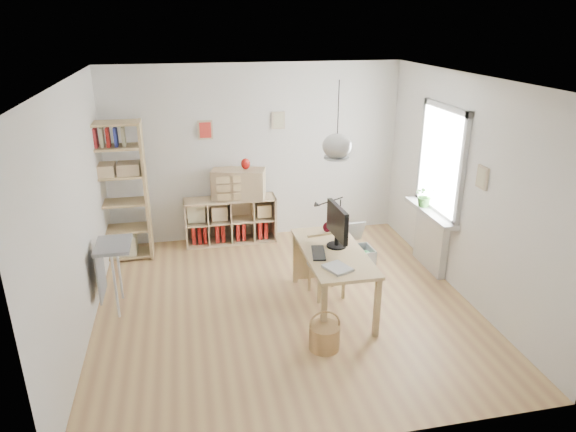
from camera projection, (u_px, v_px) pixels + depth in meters
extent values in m
plane|color=tan|center=(285.00, 305.00, 6.31)|extent=(4.50, 4.50, 0.00)
plane|color=white|center=(256.00, 153.00, 7.88)|extent=(4.50, 0.00, 4.50)
plane|color=white|center=(345.00, 302.00, 3.77)|extent=(4.50, 0.00, 4.50)
plane|color=white|center=(76.00, 216.00, 5.40)|extent=(0.00, 4.50, 4.50)
plane|color=white|center=(465.00, 189.00, 6.25)|extent=(0.00, 4.50, 4.50)
plane|color=white|center=(284.00, 79.00, 5.34)|extent=(4.50, 4.50, 0.00)
cylinder|color=black|center=(338.00, 113.00, 5.43)|extent=(0.01, 0.01, 0.68)
ellipsoid|color=silver|center=(337.00, 146.00, 5.56)|extent=(0.32, 0.32, 0.27)
cube|color=white|center=(443.00, 160.00, 6.72)|extent=(0.03, 1.00, 1.30)
cube|color=silver|center=(462.00, 172.00, 6.23)|extent=(0.06, 0.08, 1.46)
cube|color=silver|center=(423.00, 151.00, 7.21)|extent=(0.06, 0.08, 1.46)
cube|color=silver|center=(447.00, 108.00, 6.47)|extent=(0.06, 1.16, 0.08)
cube|color=silver|center=(435.00, 210.00, 6.97)|extent=(0.06, 1.16, 0.08)
cube|color=silver|center=(431.00, 241.00, 7.13)|extent=(0.10, 0.80, 0.80)
cube|color=silver|center=(430.00, 212.00, 6.97)|extent=(0.22, 1.20, 0.06)
cube|color=tan|center=(333.00, 252.00, 6.02)|extent=(0.70, 1.50, 0.04)
cube|color=tan|center=(324.00, 314.00, 5.46)|extent=(0.06, 0.06, 0.71)
cube|color=tan|center=(295.00, 258.00, 6.73)|extent=(0.06, 0.06, 0.71)
cube|color=tan|center=(377.00, 308.00, 5.57)|extent=(0.06, 0.06, 0.71)
cube|color=tan|center=(339.00, 254.00, 6.85)|extent=(0.06, 0.06, 0.71)
cube|color=#CAAF85|center=(232.00, 241.00, 8.09)|extent=(1.40, 0.38, 0.03)
cube|color=#CAAF85|center=(230.00, 199.00, 7.84)|extent=(1.40, 0.38, 0.03)
cube|color=#CAAF85|center=(186.00, 224.00, 7.83)|extent=(0.03, 0.38, 0.72)
cube|color=#CAAF85|center=(274.00, 217.00, 8.09)|extent=(0.03, 0.38, 0.72)
cube|color=#CAAF85|center=(229.00, 216.00, 8.12)|extent=(1.40, 0.02, 0.72)
cube|color=maroon|center=(193.00, 233.00, 7.93)|extent=(0.06, 0.26, 0.30)
cube|color=maroon|center=(199.00, 232.00, 7.95)|extent=(0.05, 0.26, 0.30)
cube|color=maroon|center=(205.00, 232.00, 7.96)|extent=(0.05, 0.26, 0.30)
cube|color=maroon|center=(217.00, 231.00, 8.00)|extent=(0.05, 0.26, 0.30)
cube|color=maroon|center=(223.00, 231.00, 8.02)|extent=(0.05, 0.26, 0.30)
cube|color=maroon|center=(237.00, 229.00, 8.06)|extent=(0.06, 0.26, 0.30)
cube|color=maroon|center=(243.00, 229.00, 8.08)|extent=(0.06, 0.26, 0.30)
cube|color=maroon|center=(259.00, 228.00, 8.13)|extent=(0.06, 0.26, 0.30)
cube|color=maroon|center=(265.00, 227.00, 8.14)|extent=(0.05, 0.26, 0.30)
cube|color=tan|center=(90.00, 194.00, 7.14)|extent=(0.04, 0.38, 2.00)
cube|color=tan|center=(146.00, 191.00, 7.28)|extent=(0.04, 0.38, 2.00)
cube|color=tan|center=(126.00, 254.00, 7.55)|extent=(0.76, 0.38, 0.03)
cube|color=tan|center=(123.00, 229.00, 7.41)|extent=(0.76, 0.38, 0.03)
cube|color=tan|center=(120.00, 203.00, 7.26)|extent=(0.76, 0.38, 0.03)
cube|color=tan|center=(116.00, 176.00, 7.12)|extent=(0.76, 0.38, 0.03)
cube|color=tan|center=(113.00, 147.00, 6.98)|extent=(0.76, 0.38, 0.03)
cube|color=tan|center=(109.00, 123.00, 6.86)|extent=(0.76, 0.38, 0.03)
cube|color=navy|center=(89.00, 138.00, 6.87)|extent=(0.04, 0.18, 0.26)
cube|color=maroon|center=(96.00, 138.00, 6.89)|extent=(0.04, 0.18, 0.26)
cube|color=beige|center=(102.00, 137.00, 6.90)|extent=(0.04, 0.18, 0.26)
cube|color=maroon|center=(108.00, 137.00, 6.92)|extent=(0.04, 0.18, 0.26)
cube|color=navy|center=(116.00, 137.00, 6.93)|extent=(0.04, 0.18, 0.26)
cube|color=beige|center=(124.00, 136.00, 6.95)|extent=(0.04, 0.18, 0.26)
cube|color=gray|center=(113.00, 245.00, 5.96)|extent=(0.40, 0.55, 0.04)
cylinder|color=silver|center=(115.00, 286.00, 5.91)|extent=(0.03, 0.03, 0.82)
cylinder|color=silver|center=(119.00, 269.00, 6.31)|extent=(0.03, 0.03, 0.82)
cube|color=gray|center=(101.00, 272.00, 6.04)|extent=(0.02, 0.50, 0.62)
cube|color=gray|center=(326.00, 266.00, 6.40)|extent=(0.43, 0.43, 0.05)
cube|color=tan|center=(319.00, 289.00, 6.28)|extent=(0.04, 0.04, 0.38)
cube|color=tan|center=(309.00, 278.00, 6.57)|extent=(0.04, 0.04, 0.38)
cube|color=tan|center=(343.00, 285.00, 6.38)|extent=(0.04, 0.04, 0.38)
cube|color=tan|center=(333.00, 274.00, 6.67)|extent=(0.04, 0.04, 0.38)
cube|color=tan|center=(321.00, 246.00, 6.48)|extent=(0.38, 0.08, 0.34)
cylinder|color=#AB844D|center=(324.00, 337.00, 5.44)|extent=(0.33, 0.33, 0.27)
torus|color=#AB844D|center=(325.00, 325.00, 5.38)|extent=(0.33, 0.05, 0.33)
cube|color=silver|center=(354.00, 266.00, 7.28)|extent=(0.55, 0.39, 0.02)
cube|color=silver|center=(337.00, 260.00, 7.18)|extent=(0.04, 0.36, 0.27)
cube|color=silver|center=(371.00, 256.00, 7.30)|extent=(0.04, 0.36, 0.27)
cube|color=silver|center=(359.00, 263.00, 7.08)|extent=(0.53, 0.05, 0.27)
cube|color=silver|center=(350.00, 253.00, 7.39)|extent=(0.53, 0.05, 0.27)
cube|color=silver|center=(346.00, 232.00, 7.44)|extent=(0.54, 0.20, 0.34)
sphere|color=yellow|center=(347.00, 256.00, 7.13)|extent=(0.12, 0.12, 0.12)
sphere|color=#1975B5|center=(359.00, 251.00, 7.28)|extent=(0.12, 0.12, 0.12)
sphere|color=#B03116|center=(354.00, 254.00, 7.19)|extent=(0.12, 0.12, 0.12)
sphere|color=green|center=(366.00, 255.00, 7.18)|extent=(0.12, 0.12, 0.12)
cylinder|color=black|center=(336.00, 246.00, 6.12)|extent=(0.24, 0.24, 0.02)
cylinder|color=black|center=(337.00, 241.00, 6.09)|extent=(0.05, 0.05, 0.11)
cube|color=black|center=(337.00, 221.00, 6.00)|extent=(0.09, 0.59, 0.39)
cube|color=black|center=(318.00, 253.00, 5.93)|extent=(0.22, 0.41, 0.02)
cylinder|color=black|center=(340.00, 227.00, 6.63)|extent=(0.06, 0.06, 0.04)
cylinder|color=black|center=(340.00, 214.00, 6.56)|extent=(0.02, 0.02, 0.38)
cone|color=black|center=(318.00, 205.00, 6.37)|extent=(0.09, 0.07, 0.09)
sphere|color=#540B19|center=(328.00, 227.00, 6.50)|extent=(0.14, 0.14, 0.14)
cube|color=silver|center=(338.00, 268.00, 5.56)|extent=(0.32, 0.36, 0.03)
cube|color=#CAAF85|center=(239.00, 184.00, 7.78)|extent=(0.86, 0.56, 0.45)
ellipsoid|color=maroon|center=(246.00, 164.00, 7.69)|extent=(0.14, 0.14, 0.16)
imported|color=#336927|center=(425.00, 196.00, 7.04)|extent=(0.32, 0.28, 0.32)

